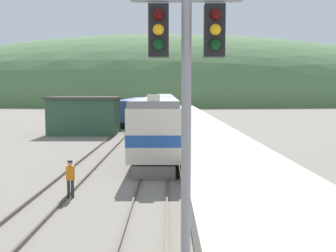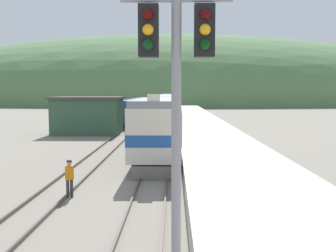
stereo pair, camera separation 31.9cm
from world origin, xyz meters
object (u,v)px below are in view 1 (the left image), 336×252
carriage_second (163,110)px  carriage_third (165,104)px  siding_train (138,109)px  track_worker (71,177)px  signal_mast_main (187,84)px  express_train_lead_car (159,123)px

carriage_second → carriage_third: bearing=90.0°
carriage_second → siding_train: 13.39m
carriage_third → siding_train: bearing=-111.5°
siding_train → track_worker: siding_train is taller
carriage_third → signal_mast_main: (1.13, -69.18, 2.57)m
siding_train → signal_mast_main: bearing=-84.5°
carriage_third → signal_mast_main: signal_mast_main is taller
siding_train → carriage_third: bearing=68.5°
carriage_second → track_worker: (-3.58, -35.98, -1.34)m
express_train_lead_car → track_worker: express_train_lead_car is taller
track_worker → express_train_lead_car: bearing=74.9°
carriage_second → signal_mast_main: bearing=-88.6°
express_train_lead_car → carriage_third: (0.00, 46.62, -0.01)m
signal_mast_main → track_worker: bearing=116.8°
carriage_third → track_worker: bearing=-93.4°
carriage_second → signal_mast_main: size_ratio=3.10×
carriage_third → siding_train: size_ratio=0.69×
carriage_second → siding_train: size_ratio=0.69×
express_train_lead_car → track_worker: size_ratio=12.03×
express_train_lead_car → carriage_second: size_ratio=0.88×
carriage_second → signal_mast_main: 45.39m
carriage_second → siding_train: bearing=109.3°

